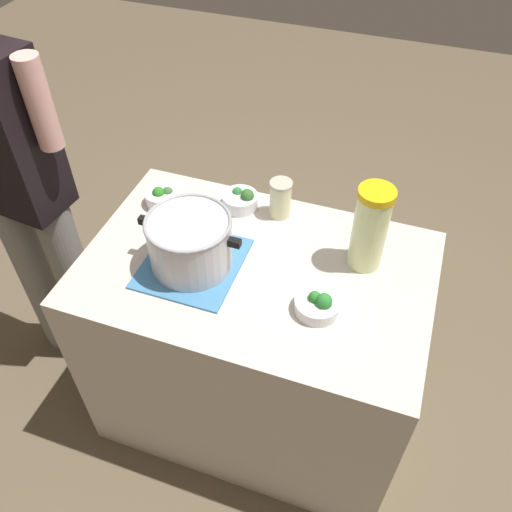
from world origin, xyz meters
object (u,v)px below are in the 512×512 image
object	(u,v)px
mason_jar	(281,199)
person_cook	(22,193)
cooking_pot	(190,242)
broccoli_bowl_back	(318,304)
broccoli_bowl_center	(241,200)
lemonade_pitcher	(370,228)
broccoli_bowl_front	(162,197)

from	to	relation	value
mason_jar	person_cook	xyz separation A→B (m)	(0.90, 0.26, -0.02)
cooking_pot	broccoli_bowl_back	xyz separation A→B (m)	(-0.44, 0.05, -0.08)
broccoli_bowl_center	lemonade_pitcher	bearing A→B (deg)	164.46
lemonade_pitcher	broccoli_bowl_back	xyz separation A→B (m)	(0.09, 0.25, -0.12)
broccoli_bowl_back	person_cook	size ratio (longest dim) A/B	0.08
lemonade_pitcher	broccoli_bowl_back	size ratio (longest dim) A/B	2.16
lemonade_pitcher	broccoli_bowl_front	bearing A→B (deg)	-4.02
lemonade_pitcher	broccoli_bowl_back	world-z (taller)	lemonade_pitcher
cooking_pot	broccoli_bowl_center	size ratio (longest dim) A/B	2.63
cooking_pot	mason_jar	bearing A→B (deg)	-120.35
broccoli_bowl_center	cooking_pot	bearing A→B (deg)	81.68
broccoli_bowl_front	cooking_pot	bearing A→B (deg)	132.96
cooking_pot	lemonade_pitcher	size ratio (longest dim) A/B	1.14
broccoli_bowl_back	mason_jar	bearing A→B (deg)	-58.15
cooking_pot	mason_jar	distance (m)	0.39
cooking_pot	broccoli_bowl_center	bearing A→B (deg)	-98.32
mason_jar	broccoli_bowl_center	world-z (taller)	mason_jar
cooking_pot	person_cook	size ratio (longest dim) A/B	0.20
broccoli_bowl_front	person_cook	bearing A→B (deg)	19.51
broccoli_bowl_center	person_cook	distance (m)	0.80
cooking_pot	broccoli_bowl_front	bearing A→B (deg)	-47.04
broccoli_bowl_front	broccoli_bowl_back	size ratio (longest dim) A/B	0.86
cooking_pot	broccoli_bowl_front	size ratio (longest dim) A/B	2.88
lemonade_pitcher	broccoli_bowl_center	xyz separation A→B (m)	(0.48, -0.13, -0.12)
cooking_pot	broccoli_bowl_back	bearing A→B (deg)	173.11
broccoli_bowl_front	broccoli_bowl_back	bearing A→B (deg)	155.75
broccoli_bowl_center	broccoli_bowl_back	xyz separation A→B (m)	(-0.39, 0.38, -0.00)
mason_jar	broccoli_bowl_back	xyz separation A→B (m)	(-0.24, 0.39, -0.04)
broccoli_bowl_center	person_cook	world-z (taller)	person_cook
person_cook	lemonade_pitcher	bearing A→B (deg)	-174.67
lemonade_pitcher	person_cook	size ratio (longest dim) A/B	0.18
mason_jar	lemonade_pitcher	bearing A→B (deg)	157.14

